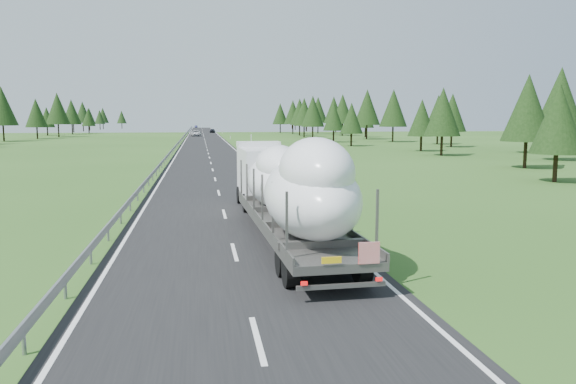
{
  "coord_description": "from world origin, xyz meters",
  "views": [
    {
      "loc": [
        -1.29,
        -12.88,
        5.32
      ],
      "look_at": [
        2.46,
        10.87,
        2.14
      ],
      "focal_mm": 35.0,
      "sensor_mm": 36.0,
      "label": 1
    }
  ],
  "objects": [
    {
      "name": "distant_car_dark",
      "position": [
        3.41,
        190.9,
        0.73
      ],
      "size": [
        2.14,
        4.46,
        1.47
      ],
      "primitive_type": "imported",
      "rotation": [
        0.0,
        0.0,
        -0.1
      ],
      "color": "black",
      "rests_on": "ground"
    },
    {
      "name": "distant_van",
      "position": [
        -2.27,
        154.09,
        0.85
      ],
      "size": [
        2.92,
        6.18,
        1.71
      ],
      "primitive_type": "imported",
      "rotation": [
        0.0,
        0.0,
        -0.02
      ],
      "color": "silver",
      "rests_on": "ground"
    },
    {
      "name": "highway_sign",
      "position": [
        7.2,
        80.0,
        1.81
      ],
      "size": [
        0.08,
        0.9,
        2.6
      ],
      "color": "slate",
      "rests_on": "ground"
    },
    {
      "name": "distant_car_blue",
      "position": [
        -2.85,
        295.85,
        0.65
      ],
      "size": [
        1.56,
        3.98,
        1.29
      ],
      "primitive_type": "imported",
      "rotation": [
        0.0,
        0.0,
        -0.05
      ],
      "color": "#171842",
      "rests_on": "ground"
    },
    {
      "name": "marker_posts",
      "position": [
        6.5,
        155.0,
        0.54
      ],
      "size": [
        0.13,
        350.08,
        1.0
      ],
      "color": "silver",
      "rests_on": "ground"
    },
    {
      "name": "tree_line_right",
      "position": [
        38.38,
        116.28,
        6.92
      ],
      "size": [
        27.89,
        310.89,
        12.58
      ],
      "color": "black",
      "rests_on": "ground"
    },
    {
      "name": "ground",
      "position": [
        0.0,
        0.0,
        0.0
      ],
      "size": [
        400.0,
        400.0,
        0.0
      ],
      "primitive_type": "plane",
      "color": "#294F1A",
      "rests_on": "ground"
    },
    {
      "name": "road_surface",
      "position": [
        0.0,
        100.0,
        0.01
      ],
      "size": [
        10.0,
        400.0,
        0.02
      ],
      "primitive_type": "cube",
      "color": "black",
      "rests_on": "ground"
    },
    {
      "name": "guardrail",
      "position": [
        -5.3,
        99.94,
        0.6
      ],
      "size": [
        0.1,
        400.0,
        0.76
      ],
      "color": "slate",
      "rests_on": "ground"
    },
    {
      "name": "boat_truck",
      "position": [
        2.46,
        11.56,
        2.42
      ],
      "size": [
        3.45,
        20.7,
        4.68
      ],
      "color": "white",
      "rests_on": "ground"
    }
  ]
}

